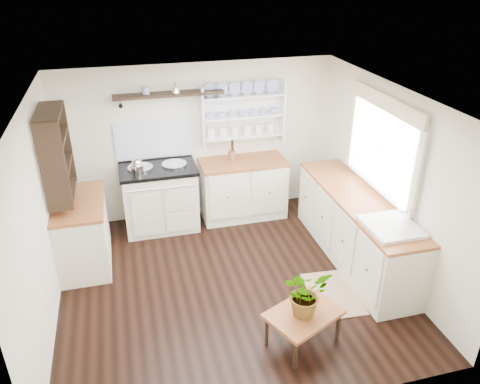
% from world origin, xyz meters
% --- Properties ---
extents(floor, '(4.00, 3.80, 0.01)m').
position_xyz_m(floor, '(0.00, 0.00, 0.00)').
color(floor, black).
rests_on(floor, ground).
extents(wall_back, '(4.00, 0.02, 2.30)m').
position_xyz_m(wall_back, '(0.00, 1.90, 1.15)').
color(wall_back, silver).
rests_on(wall_back, ground).
extents(wall_right, '(0.02, 3.80, 2.30)m').
position_xyz_m(wall_right, '(2.00, 0.00, 1.15)').
color(wall_right, silver).
rests_on(wall_right, ground).
extents(wall_left, '(0.02, 3.80, 2.30)m').
position_xyz_m(wall_left, '(-2.00, 0.00, 1.15)').
color(wall_left, silver).
rests_on(wall_left, ground).
extents(ceiling, '(4.00, 3.80, 0.01)m').
position_xyz_m(ceiling, '(0.00, 0.00, 2.30)').
color(ceiling, white).
rests_on(ceiling, wall_back).
extents(window, '(0.08, 1.55, 1.22)m').
position_xyz_m(window, '(1.95, 0.15, 1.56)').
color(window, white).
rests_on(window, wall_right).
extents(aga_cooker, '(1.07, 0.74, 0.98)m').
position_xyz_m(aga_cooker, '(-0.65, 1.57, 0.49)').
color(aga_cooker, beige).
rests_on(aga_cooker, floor).
extents(back_cabinets, '(1.27, 0.63, 0.90)m').
position_xyz_m(back_cabinets, '(0.60, 1.60, 0.46)').
color(back_cabinets, silver).
rests_on(back_cabinets, floor).
extents(right_cabinets, '(0.62, 2.43, 0.90)m').
position_xyz_m(right_cabinets, '(1.70, 0.10, 0.46)').
color(right_cabinets, silver).
rests_on(right_cabinets, floor).
extents(belfast_sink, '(0.55, 0.60, 0.45)m').
position_xyz_m(belfast_sink, '(1.70, -0.65, 0.80)').
color(belfast_sink, white).
rests_on(belfast_sink, right_cabinets).
extents(left_cabinets, '(0.62, 1.13, 0.90)m').
position_xyz_m(left_cabinets, '(-1.70, 0.90, 0.46)').
color(left_cabinets, silver).
rests_on(left_cabinets, floor).
extents(plate_rack, '(1.20, 0.22, 0.90)m').
position_xyz_m(plate_rack, '(0.65, 1.86, 1.56)').
color(plate_rack, white).
rests_on(plate_rack, wall_back).
extents(high_shelf, '(1.50, 0.29, 0.16)m').
position_xyz_m(high_shelf, '(-0.40, 1.78, 1.91)').
color(high_shelf, black).
rests_on(high_shelf, wall_back).
extents(left_shelving, '(0.28, 0.80, 1.05)m').
position_xyz_m(left_shelving, '(-1.84, 0.90, 1.55)').
color(left_shelving, black).
rests_on(left_shelving, wall_left).
extents(kettle, '(0.18, 0.18, 0.22)m').
position_xyz_m(kettle, '(-0.93, 1.45, 1.04)').
color(kettle, silver).
rests_on(kettle, aga_cooker).
extents(utensil_crock, '(0.11, 0.11, 0.13)m').
position_xyz_m(utensil_crock, '(0.45, 1.68, 0.97)').
color(utensil_crock, brown).
rests_on(utensil_crock, back_cabinets).
extents(center_table, '(0.87, 0.76, 0.39)m').
position_xyz_m(center_table, '(0.50, -1.15, 0.34)').
color(center_table, brown).
rests_on(center_table, floor).
extents(potted_plant, '(0.55, 0.52, 0.49)m').
position_xyz_m(potted_plant, '(0.50, -1.15, 0.64)').
color(potted_plant, '#3F7233').
rests_on(potted_plant, center_table).
extents(floor_rug, '(0.61, 0.89, 0.02)m').
position_xyz_m(floor_rug, '(1.14, -0.53, 0.01)').
color(floor_rug, '#7E6049').
rests_on(floor_rug, floor).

